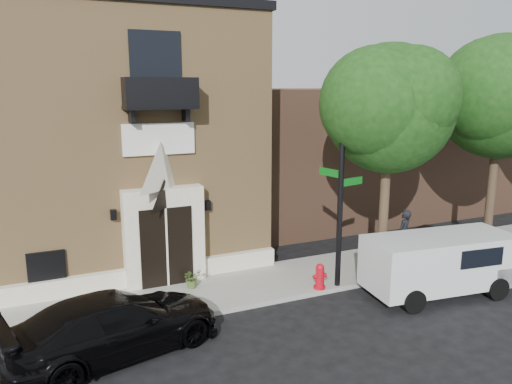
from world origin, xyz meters
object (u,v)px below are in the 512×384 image
at_px(street_sign, 341,186).
at_px(pedestrian_near, 404,234).
at_px(fire_hydrant, 320,276).
at_px(dumpster, 423,248).
at_px(black_sedan, 115,325).
at_px(cargo_van, 444,262).

bearing_deg(street_sign, pedestrian_near, 5.56).
height_order(fire_hydrant, pedestrian_near, pedestrian_near).
xyz_separation_m(fire_hydrant, dumpster, (4.60, 0.37, 0.21)).
xyz_separation_m(black_sedan, fire_hydrant, (6.57, 1.14, -0.22)).
distance_m(street_sign, pedestrian_near, 4.55).
xyz_separation_m(black_sedan, pedestrian_near, (10.96, 2.34, 0.31)).
bearing_deg(fire_hydrant, black_sedan, -170.20).
bearing_deg(street_sign, black_sedan, 176.86).
relative_size(fire_hydrant, pedestrian_near, 0.45).
bearing_deg(dumpster, black_sedan, 171.19).
bearing_deg(dumpster, cargo_van, -133.58).
distance_m(black_sedan, pedestrian_near, 11.21).
relative_size(black_sedan, cargo_van, 1.08).
relative_size(black_sedan, street_sign, 0.81).
xyz_separation_m(cargo_van, fire_hydrant, (-3.55, 1.68, -0.53)).
distance_m(black_sedan, dumpster, 11.27).
xyz_separation_m(fire_hydrant, pedestrian_near, (4.38, 1.21, 0.52)).
bearing_deg(black_sedan, pedestrian_near, -92.43).
height_order(black_sedan, street_sign, street_sign).
bearing_deg(street_sign, dumpster, -7.09).
relative_size(black_sedan, dumpster, 2.55).
bearing_deg(cargo_van, dumpster, 69.33).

